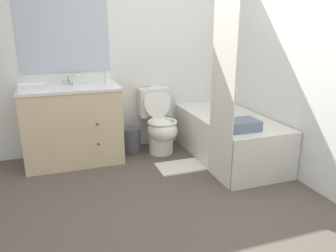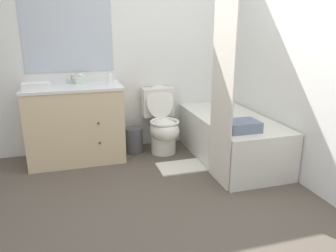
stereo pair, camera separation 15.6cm
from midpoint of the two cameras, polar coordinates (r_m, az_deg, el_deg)
name	(u,v)px [view 1 (the left image)]	position (r m, az deg, el deg)	size (l,w,h in m)	color
ground_plane	(184,212)	(2.91, 1.25, -14.71)	(14.00, 14.00, 0.00)	brown
wall_back	(132,49)	(4.17, -7.40, 13.15)	(8.00, 0.06, 2.50)	silver
wall_right	(270,52)	(3.89, 16.24, 12.32)	(0.05, 2.73, 2.50)	silver
vanity_cabinet	(73,124)	(3.91, -17.34, 0.28)	(1.08, 0.61, 0.89)	beige
sink_faucet	(68,81)	(3.99, -18.06, 7.48)	(0.14, 0.12, 0.12)	silver
toilet	(160,124)	(4.06, -2.53, 0.35)	(0.40, 0.62, 0.82)	silver
bathtub	(228,137)	(3.95, 9.36, -1.86)	(0.76, 1.55, 0.52)	silver
shower_curtain	(223,89)	(3.15, 8.12, 6.44)	(0.01, 0.46, 1.91)	silver
wastebasket	(131,141)	(4.11, -7.48, -2.55)	(0.22, 0.22, 0.32)	#4C4C51
tissue_box	(78,80)	(3.92, -16.48, 7.62)	(0.13, 0.12, 0.11)	silver
soap_dispenser	(107,78)	(3.86, -11.71, 8.20)	(0.06, 0.06, 0.16)	white
hand_towel_folded	(33,87)	(3.67, -23.63, 6.16)	(0.27, 0.17, 0.08)	white
bath_towel_folded	(242,125)	(3.37, 11.46, 0.19)	(0.32, 0.26, 0.11)	slate
bath_mat	(181,167)	(3.72, 0.99, -7.10)	(0.52, 0.35, 0.02)	silver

